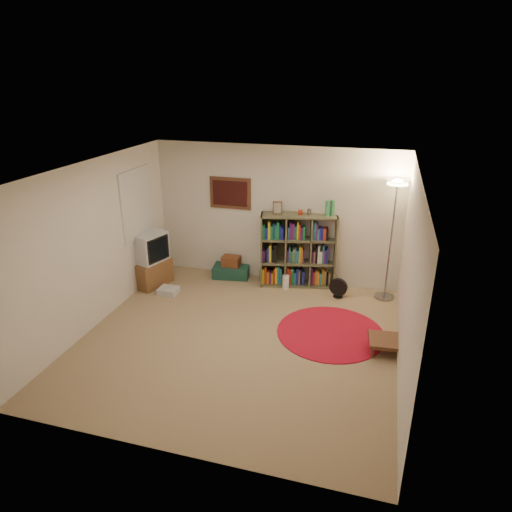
{
  "coord_description": "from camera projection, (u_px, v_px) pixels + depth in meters",
  "views": [
    {
      "loc": [
        1.82,
        -5.48,
        3.66
      ],
      "look_at": [
        0.1,
        0.6,
        1.1
      ],
      "focal_mm": 32.0,
      "sensor_mm": 36.0,
      "label": 1
    }
  ],
  "objects": [
    {
      "name": "bookshelf",
      "position": [
        297.0,
        251.0,
        8.23
      ],
      "size": [
        1.39,
        0.67,
        1.61
      ],
      "rotation": [
        0.0,
        0.0,
        0.22
      ],
      "color": "brown",
      "rests_on": "ground"
    },
    {
      "name": "paper_towel",
      "position": [
        286.0,
        282.0,
        8.26
      ],
      "size": [
        0.12,
        0.12,
        0.25
      ],
      "rotation": [
        0.0,
        0.0,
        0.01
      ],
      "color": "white",
      "rests_on": "ground"
    },
    {
      "name": "side_table",
      "position": [
        385.0,
        341.0,
        6.36
      ],
      "size": [
        0.49,
        0.49,
        0.2
      ],
      "rotation": [
        0.0,
        0.0,
        0.1
      ],
      "color": "#452718",
      "rests_on": "ground"
    },
    {
      "name": "dvd_box",
      "position": [
        169.0,
        291.0,
        8.08
      ],
      "size": [
        0.35,
        0.29,
        0.11
      ],
      "rotation": [
        0.0,
        0.0,
        -0.04
      ],
      "color": "silver",
      "rests_on": "ground"
    },
    {
      "name": "duffel_bag",
      "position": [
        271.0,
        275.0,
        8.56
      ],
      "size": [
        0.39,
        0.35,
        0.23
      ],
      "rotation": [
        0.0,
        0.0,
        -0.28
      ],
      "color": "black",
      "rests_on": "ground"
    },
    {
      "name": "floor_fan",
      "position": [
        338.0,
        288.0,
        7.9
      ],
      "size": [
        0.32,
        0.18,
        0.36
      ],
      "rotation": [
        0.0,
        0.0,
        -0.11
      ],
      "color": "black",
      "rests_on": "ground"
    },
    {
      "name": "wicker_basket",
      "position": [
        231.0,
        261.0,
        8.67
      ],
      "size": [
        0.34,
        0.25,
        0.19
      ],
      "rotation": [
        0.0,
        0.0,
        0.02
      ],
      "color": "#602E18",
      "rests_on": "suitcase"
    },
    {
      "name": "room",
      "position": [
        234.0,
        259.0,
        6.31
      ],
      "size": [
        4.54,
        4.54,
        2.54
      ],
      "color": "#917655",
      "rests_on": "ground"
    },
    {
      "name": "suitcase",
      "position": [
        231.0,
        271.0,
        8.75
      ],
      "size": [
        0.73,
        0.53,
        0.22
      ],
      "rotation": [
        0.0,
        0.0,
        0.15
      ],
      "color": "#163E32",
      "rests_on": "ground"
    },
    {
      "name": "floor_lamp",
      "position": [
        396.0,
        201.0,
        7.31
      ],
      "size": [
        0.5,
        0.5,
        2.09
      ],
      "rotation": [
        0.0,
        0.0,
        0.3
      ],
      "color": "gray",
      "rests_on": "ground"
    },
    {
      "name": "red_rug",
      "position": [
        330.0,
        333.0,
        6.88
      ],
      "size": [
        1.61,
        1.61,
        0.01
      ],
      "color": "maroon",
      "rests_on": "ground"
    },
    {
      "name": "tv_stand",
      "position": [
        150.0,
        260.0,
        8.28
      ],
      "size": [
        0.67,
        0.8,
        1.01
      ],
      "rotation": [
        0.0,
        0.0,
        -0.31
      ],
      "color": "brown",
      "rests_on": "ground"
    }
  ]
}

